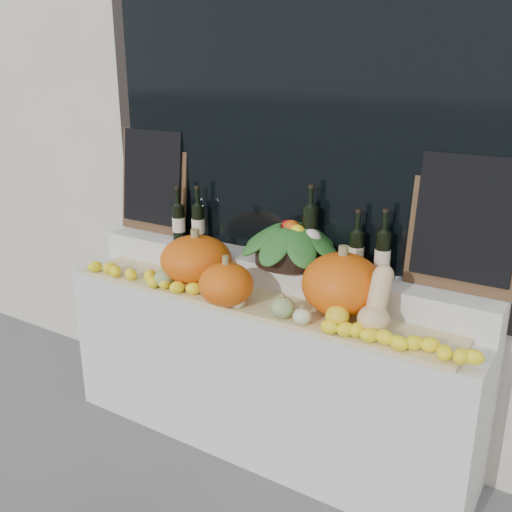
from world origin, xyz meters
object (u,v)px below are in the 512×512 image
produce_bowl (291,242)px  butternut_squash (377,305)px  pumpkin_right (342,284)px  pumpkin_left (196,259)px  wine_bottle_tall (310,235)px

produce_bowl → butternut_squash: bearing=-24.8°
pumpkin_right → produce_bowl: (-0.37, 0.18, 0.10)m
pumpkin_left → wine_bottle_tall: bearing=23.4°
produce_bowl → wine_bottle_tall: bearing=18.4°
butternut_squash → wine_bottle_tall: 0.59m
pumpkin_left → pumpkin_right: pumpkin_right is taller
pumpkin_left → produce_bowl: bearing=24.3°
pumpkin_left → butternut_squash: 1.04m
butternut_squash → produce_bowl: 0.65m
produce_bowl → wine_bottle_tall: 0.10m
pumpkin_right → produce_bowl: 0.42m
butternut_squash → pumpkin_left: bearing=177.0°
pumpkin_right → pumpkin_left: bearing=-177.6°
pumpkin_left → butternut_squash: butternut_squash is taller
wine_bottle_tall → pumpkin_right: bearing=-36.7°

